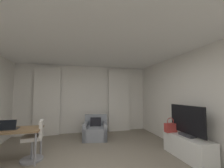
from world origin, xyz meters
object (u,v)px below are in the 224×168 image
at_px(laptop, 9,128).
at_px(tv_console, 187,147).
at_px(desk_chair, 34,142).
at_px(handbag_primary, 171,127).
at_px(armchair, 95,131).
at_px(desk, 10,132).
at_px(tv_flatscreen, 187,121).

distance_m(laptop, tv_console, 4.04).
height_order(desk_chair, handbag_primary, desk_chair).
bearing_deg(desk_chair, handbag_primary, -6.42).
xyz_separation_m(laptop, handbag_primary, (3.80, -0.30, -0.14)).
distance_m(armchair, handbag_primary, 2.38).
bearing_deg(desk, tv_console, -10.49).
bearing_deg(armchair, handbag_primary, -41.72).
relative_size(armchair, handbag_primary, 2.47).
bearing_deg(tv_flatscreen, desk_chair, 167.14).
bearing_deg(desk, handbag_primary, -4.90).
xyz_separation_m(armchair, desk, (-2.04, -1.24, 0.39)).
height_order(desk, tv_console, desk).
bearing_deg(desk_chair, tv_console, -12.68).
height_order(laptop, tv_flatscreen, tv_flatscreen).
distance_m(tv_console, tv_flatscreen, 0.59).
bearing_deg(armchair, desk, -148.75).
bearing_deg(tv_console, armchair, 133.91).
xyz_separation_m(tv_flatscreen, handbag_primary, (-0.14, 0.42, -0.22)).
bearing_deg(tv_flatscreen, handbag_primary, 108.63).
relative_size(tv_console, tv_flatscreen, 1.17).
height_order(tv_console, handbag_primary, handbag_primary).
distance_m(armchair, tv_console, 2.74).
bearing_deg(laptop, armchair, 31.88).
xyz_separation_m(desk, handbag_primary, (3.80, -0.33, -0.03)).
distance_m(desk_chair, tv_flatscreen, 3.57).
relative_size(armchair, tv_console, 0.75).
xyz_separation_m(desk_chair, handbag_primary, (3.31, -0.37, 0.23)).
bearing_deg(desk, laptop, -89.52).
xyz_separation_m(desk, tv_console, (3.94, -0.73, -0.40)).
bearing_deg(desk_chair, laptop, -170.94).
xyz_separation_m(armchair, handbag_primary, (1.76, -1.57, 0.36)).
relative_size(desk_chair, tv_flatscreen, 0.85).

